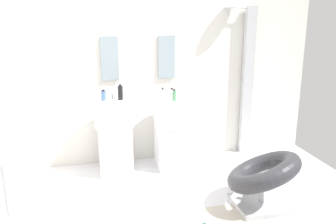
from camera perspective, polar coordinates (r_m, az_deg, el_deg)
name	(u,v)px	position (r m, az deg, el deg)	size (l,w,h in m)	color
ground_plane	(166,222)	(3.74, -0.34, -16.89)	(4.80, 3.60, 0.04)	silver
rear_partition	(138,65)	(4.83, -4.73, 7.30)	(4.80, 0.10, 2.60)	silver
pedestal_sink_left	(115,135)	(4.59, -8.33, -3.55)	(0.47, 0.47, 1.03)	white
pedestal_sink_right	(172,131)	(4.70, 0.68, -2.92)	(0.47, 0.47, 1.03)	white
vanity_mirror_left	(110,59)	(4.71, -9.12, 8.25)	(0.22, 0.03, 0.55)	#8C9EA8
vanity_mirror_right	(166,57)	(4.82, -0.25, 8.60)	(0.22, 0.03, 0.55)	#8C9EA8
shower_column	(247,79)	(5.18, 12.18, 5.09)	(0.49, 0.24, 2.05)	#B7BABF
lounge_chair	(263,176)	(3.92, 14.64, -9.67)	(1.10, 1.10, 0.65)	#B7BABF
towel_rack	(20,167)	(3.57, -22.17, -8.04)	(0.37, 0.22, 0.95)	#B7BABF
soap_bottle_black	(120,93)	(4.51, -7.46, 3.02)	(0.06, 0.06, 0.19)	black
soap_bottle_clear	(163,93)	(4.57, -0.83, 2.93)	(0.04, 0.04, 0.13)	silver
soap_bottle_grey	(103,96)	(4.53, -10.18, 2.51)	(0.05, 0.05, 0.12)	#99999E
soap_bottle_white	(172,95)	(4.43, 0.60, 2.70)	(0.05, 0.05, 0.16)	white
soap_bottle_blue	(104,96)	(4.51, -10.01, 2.55)	(0.05, 0.05, 0.13)	#4C72B7
soap_bottle_green	(174,95)	(4.43, 0.95, 2.60)	(0.05, 0.05, 0.14)	#59996B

